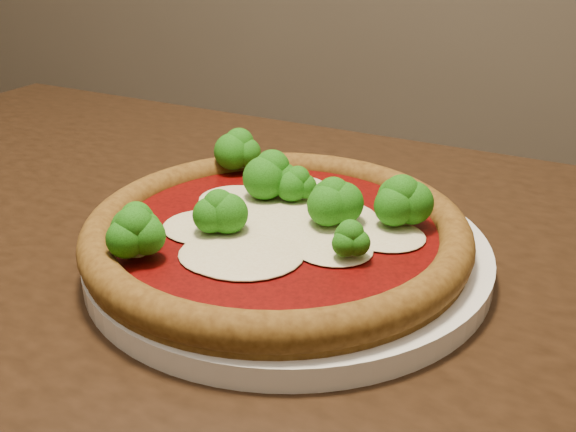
% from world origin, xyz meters
% --- Properties ---
extents(dining_table, '(1.23, 0.83, 0.75)m').
position_xyz_m(dining_table, '(0.14, 0.11, 0.64)').
color(dining_table, black).
rests_on(dining_table, floor).
extents(plate, '(0.32, 0.32, 0.02)m').
position_xyz_m(plate, '(0.21, 0.12, 0.76)').
color(plate, white).
rests_on(plate, dining_table).
extents(pizza, '(0.30, 0.30, 0.06)m').
position_xyz_m(pizza, '(0.20, 0.11, 0.78)').
color(pizza, brown).
rests_on(pizza, plate).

